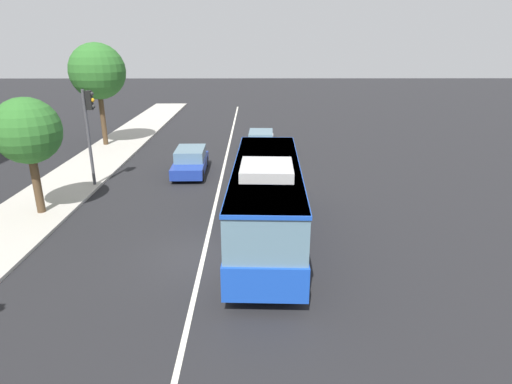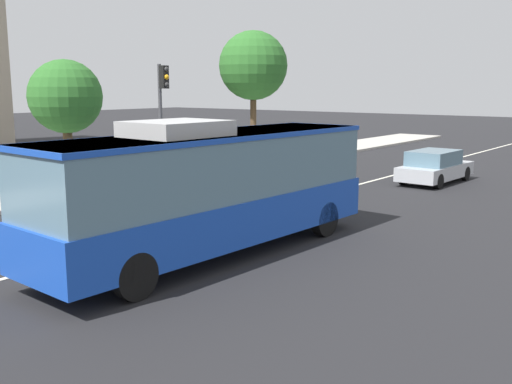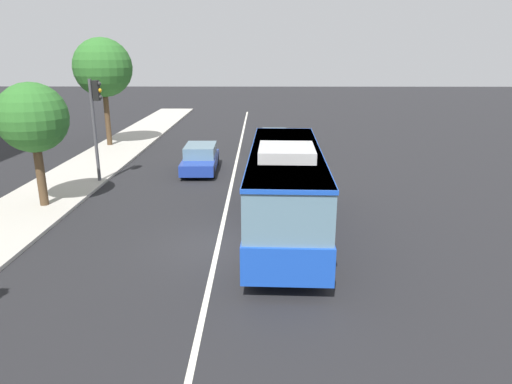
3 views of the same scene
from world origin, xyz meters
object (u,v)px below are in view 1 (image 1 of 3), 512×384
sedan_silver (261,141)px  traffic_light_near_corner (89,121)px  sedan_blue (190,161)px  street_tree_kerbside_left (27,132)px  street_tree_kerbside_centre (97,72)px  transit_bus (267,198)px

sedan_silver → traffic_light_near_corner: 12.35m
sedan_silver → traffic_light_near_corner: size_ratio=0.88×
sedan_blue → street_tree_kerbside_left: bearing=-43.3°
street_tree_kerbside_centre → street_tree_kerbside_left: bearing=-173.8°
street_tree_kerbside_left → street_tree_kerbside_centre: bearing=6.2°
transit_bus → street_tree_kerbside_left: street_tree_kerbside_left is taller
traffic_light_near_corner → street_tree_kerbside_left: 4.14m
sedan_silver → sedan_blue: size_ratio=1.01×
sedan_silver → street_tree_kerbside_left: 15.98m
transit_bus → sedan_blue: size_ratio=2.22×
sedan_blue → street_tree_kerbside_centre: 11.20m
sedan_blue → traffic_light_near_corner: size_ratio=0.87×
traffic_light_near_corner → street_tree_kerbside_centre: (9.57, 2.64, 1.87)m
sedan_silver → traffic_light_near_corner: traffic_light_near_corner is taller
transit_bus → street_tree_kerbside_left: bearing=77.1°
street_tree_kerbside_centre → traffic_light_near_corner: bearing=-164.5°
sedan_blue → traffic_light_near_corner: 6.08m
traffic_light_near_corner → street_tree_kerbside_left: street_tree_kerbside_left is taller
traffic_light_near_corner → street_tree_kerbside_centre: size_ratio=0.70×
sedan_silver → sedan_blue: 6.88m
sedan_silver → street_tree_kerbside_centre: bearing=84.2°
sedan_blue → sedan_silver: bearing=140.1°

